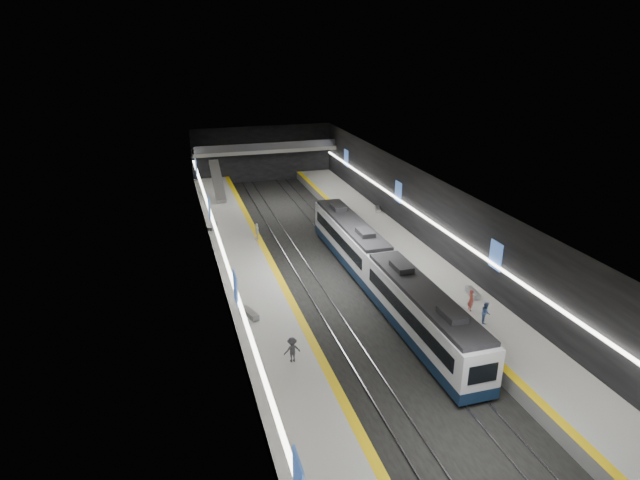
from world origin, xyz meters
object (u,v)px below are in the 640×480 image
object	(u,v)px
bench_left_near	(250,314)
escalator	(217,181)
bench_right_far	(378,209)
bench_right_near	(473,293)
bench_left_far	(213,227)
passenger_left_b	(292,350)
passenger_right_a	(471,300)
passenger_left_a	(257,232)
passenger_right_b	(486,313)
train	(381,270)

from	to	relation	value
bench_left_near	escalator	bearing A→B (deg)	67.20
bench_right_far	bench_right_near	bearing A→B (deg)	-75.01
escalator	bench_left_near	size ratio (longest dim) A/B	4.27
bench_left_far	passenger_left_b	distance (m)	26.18
bench_right_near	passenger_right_a	bearing A→B (deg)	-116.75
passenger_left_b	passenger_left_a	bearing A→B (deg)	-99.89
passenger_right_b	passenger_left_b	distance (m)	14.37
bench_right_near	passenger_left_a	world-z (taller)	passenger_left_a
bench_left_near	bench_left_far	size ratio (longest dim) A/B	1.02
train	passenger_right_b	distance (m)	9.30
train	passenger_left_a	distance (m)	15.03
train	bench_left_near	size ratio (longest dim) A/B	16.03
bench_left_near	bench_right_far	distance (m)	27.23
train	escalator	world-z (taller)	escalator
bench_left_near	bench_right_near	xyz separation A→B (m)	(17.39, -1.66, -0.01)
escalator	passenger_right_b	distance (m)	40.21
bench_left_near	passenger_right_a	bearing A→B (deg)	-33.73
passenger_left_a	passenger_left_b	world-z (taller)	passenger_left_a
bench_right_far	escalator	bearing A→B (deg)	162.95
train	passenger_right_a	world-z (taller)	train
escalator	passenger_left_b	distance (m)	38.23
bench_left_far	passenger_right_b	xyz separation A→B (m)	(16.68, -25.25, 0.57)
bench_right_far	passenger_left_a	bearing A→B (deg)	-144.00
bench_right_far	passenger_right_a	bearing A→B (deg)	-78.35
bench_left_far	passenger_right_a	world-z (taller)	passenger_right_a
passenger_right_b	passenger_left_b	world-z (taller)	passenger_left_b
train	passenger_left_a	bearing A→B (deg)	122.17
bench_right_near	train	bearing A→B (deg)	155.45
bench_left_near	passenger_left_b	distance (m)	6.66
bench_right_near	passenger_right_a	world-z (taller)	passenger_right_a
bench_left_far	bench_right_near	distance (m)	27.95
passenger_left_b	bench_right_far	bearing A→B (deg)	-127.56
passenger_left_a	escalator	bearing A→B (deg)	-167.63
escalator	passenger_right_a	bearing A→B (deg)	-67.58
bench_right_near	passenger_left_a	distance (m)	21.94
bench_right_near	escalator	bearing A→B (deg)	124.62
bench_left_near	bench_right_near	world-z (taller)	bench_left_near
bench_right_near	passenger_left_a	xyz separation A→B (m)	(-14.14, 16.77, 0.64)
bench_left_near	passenger_right_a	world-z (taller)	passenger_right_a
escalator	passenger_left_a	size ratio (longest dim) A/B	4.66
bench_right_near	bench_right_far	xyz separation A→B (m)	(0.86, 21.86, -0.01)
escalator	passenger_left_a	bearing A→B (deg)	-83.17
bench_left_near	bench_left_far	world-z (taller)	bench_left_near
bench_left_near	passenger_left_a	distance (m)	15.47
passenger_right_a	passenger_left_a	distance (m)	22.69
train	passenger_left_b	xyz separation A→B (m)	(-9.62, -8.81, -0.36)
train	passenger_right_a	distance (m)	7.70
bench_left_far	passenger_left_b	bearing A→B (deg)	-60.37
bench_right_far	passenger_right_b	size ratio (longest dim) A/B	1.09
passenger_right_a	passenger_left_a	size ratio (longest dim) A/B	0.97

